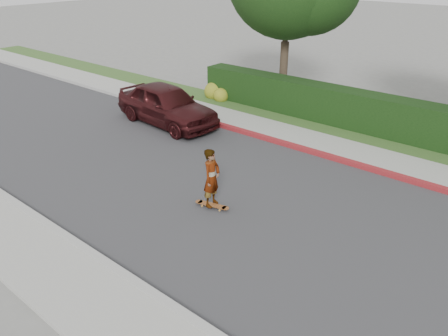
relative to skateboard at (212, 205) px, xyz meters
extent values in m
plane|color=slate|center=(3.70, 0.77, -0.09)|extent=(120.00, 120.00, 0.00)
cube|color=#2D2D30|center=(3.70, 0.77, -0.08)|extent=(60.00, 8.00, 0.01)
cube|color=#9E9E99|center=(3.70, 4.87, -0.01)|extent=(60.00, 0.20, 0.15)
cube|color=maroon|center=(-1.30, 4.87, -0.01)|extent=(12.00, 0.21, 0.15)
cube|color=gray|center=(3.70, 5.77, -0.03)|extent=(60.00, 1.60, 0.12)
cube|color=#2D4C1E|center=(3.70, 7.37, -0.04)|extent=(60.00, 1.60, 0.10)
cube|color=black|center=(0.70, 7.97, 0.66)|extent=(15.00, 1.00, 1.50)
sphere|color=#2D4C19|center=(-6.50, 7.57, 0.26)|extent=(0.90, 0.90, 0.90)
sphere|color=#2D4C19|center=(-5.90, 7.37, 0.21)|extent=(0.70, 0.70, 0.70)
cylinder|color=#33261C|center=(-3.80, 9.27, 1.26)|extent=(0.36, 0.36, 2.70)
cylinder|color=#33261C|center=(-3.80, 9.27, 3.29)|extent=(0.24, 0.24, 2.25)
cylinder|color=#BE8234|center=(-0.24, -0.14, -0.05)|extent=(0.06, 0.04, 0.05)
cylinder|color=#BE8234|center=(-0.27, 0.01, -0.05)|extent=(0.06, 0.04, 0.05)
cylinder|color=#BE8234|center=(0.27, -0.01, -0.05)|extent=(0.06, 0.04, 0.05)
cylinder|color=#BE8234|center=(0.24, 0.14, -0.05)|extent=(0.06, 0.04, 0.05)
cube|color=silver|center=(-0.26, -0.07, -0.01)|extent=(0.08, 0.16, 0.02)
cube|color=silver|center=(0.26, 0.07, -0.01)|extent=(0.08, 0.16, 0.02)
cube|color=brown|center=(0.00, 0.00, 0.01)|extent=(0.81, 0.39, 0.02)
cylinder|color=brown|center=(-0.38, -0.10, 0.01)|extent=(0.24, 0.24, 0.02)
cylinder|color=brown|center=(0.38, 0.10, 0.01)|extent=(0.24, 0.24, 0.02)
imported|color=white|center=(0.00, 0.00, 0.82)|extent=(0.47, 0.64, 1.60)
imported|color=#3C1314|center=(-5.69, 3.79, 0.71)|extent=(4.84, 2.27, 1.60)
camera|label=1|loc=(6.67, -7.53, 5.99)|focal=35.00mm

